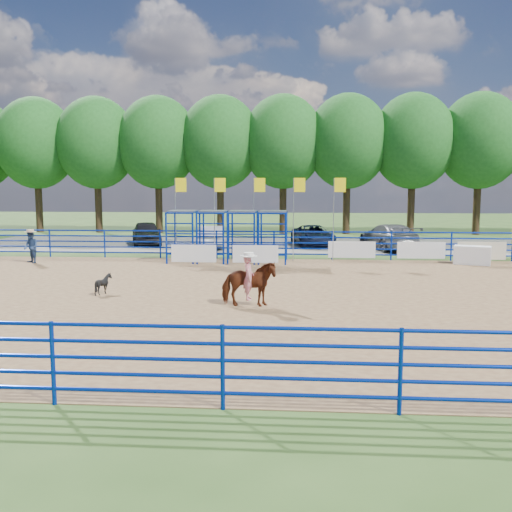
# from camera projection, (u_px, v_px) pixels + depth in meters

# --- Properties ---
(ground) EXTENTS (120.00, 120.00, 0.00)m
(ground) POSITION_uv_depth(u_px,v_px,m) (261.00, 297.00, 19.74)
(ground) COLOR #3F5E25
(ground) RESTS_ON ground
(arena_dirt) EXTENTS (30.00, 20.00, 0.02)m
(arena_dirt) POSITION_uv_depth(u_px,v_px,m) (261.00, 297.00, 19.74)
(arena_dirt) COLOR olive
(arena_dirt) RESTS_ON ground
(gravel_strip) EXTENTS (40.00, 10.00, 0.01)m
(gravel_strip) POSITION_uv_depth(u_px,v_px,m) (279.00, 245.00, 36.56)
(gravel_strip) COLOR gray
(gravel_strip) RESTS_ON ground
(announcer_table) EXTENTS (1.85, 1.29, 0.90)m
(announcer_table) POSITION_uv_depth(u_px,v_px,m) (472.00, 255.00, 27.61)
(announcer_table) COLOR white
(announcer_table) RESTS_ON arena_dirt
(horse_and_rider) EXTENTS (1.76, 0.86, 2.43)m
(horse_and_rider) POSITION_uv_depth(u_px,v_px,m) (249.00, 280.00, 17.98)
(horse_and_rider) COLOR #5E2812
(horse_and_rider) RESTS_ON arena_dirt
(calf) EXTENTS (0.84, 0.80, 0.73)m
(calf) POSITION_uv_depth(u_px,v_px,m) (103.00, 284.00, 20.10)
(calf) COLOR black
(calf) RESTS_ON arena_dirt
(spectator_cowboy) EXTENTS (0.98, 0.95, 1.64)m
(spectator_cowboy) POSITION_uv_depth(u_px,v_px,m) (31.00, 246.00, 27.98)
(spectator_cowboy) COLOR navy
(spectator_cowboy) RESTS_ON arena_dirt
(car_a) EXTENTS (3.03, 4.72, 1.49)m
(car_a) POSITION_uv_depth(u_px,v_px,m) (146.00, 233.00, 37.04)
(car_a) COLOR black
(car_a) RESTS_ON gravel_strip
(car_b) EXTENTS (1.91, 4.26, 1.36)m
(car_b) POSITION_uv_depth(u_px,v_px,m) (211.00, 237.00, 35.01)
(car_b) COLOR #93959B
(car_b) RESTS_ON gravel_strip
(car_c) EXTENTS (3.02, 5.01, 1.30)m
(car_c) POSITION_uv_depth(u_px,v_px,m) (313.00, 236.00, 36.05)
(car_c) COLOR black
(car_c) RESTS_ON gravel_strip
(car_d) EXTENTS (3.38, 5.64, 1.53)m
(car_d) POSITION_uv_depth(u_px,v_px,m) (389.00, 237.00, 34.08)
(car_d) COLOR slate
(car_d) RESTS_ON gravel_strip
(perimeter_fence) EXTENTS (30.10, 20.10, 1.50)m
(perimeter_fence) POSITION_uv_depth(u_px,v_px,m) (261.00, 275.00, 19.65)
(perimeter_fence) COLOR #0727A3
(perimeter_fence) RESTS_ON ground
(chute_assembly) EXTENTS (19.32, 2.41, 4.20)m
(chute_assembly) POSITION_uv_depth(u_px,v_px,m) (235.00, 237.00, 28.47)
(chute_assembly) COLOR #0727A3
(chute_assembly) RESTS_ON ground
(treeline) EXTENTS (56.40, 6.40, 11.24)m
(treeline) POSITION_uv_depth(u_px,v_px,m) (283.00, 137.00, 44.53)
(treeline) COLOR #3F2B19
(treeline) RESTS_ON ground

